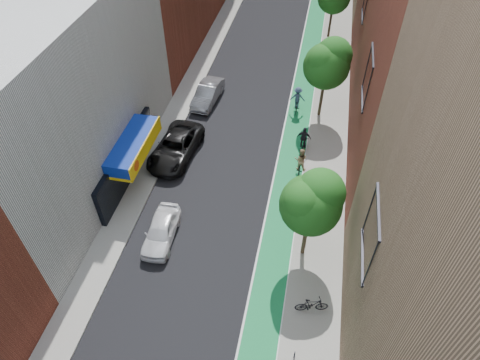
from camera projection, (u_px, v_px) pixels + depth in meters
The scene contains 13 objects.
bike_lane at pixel (302, 100), 36.93m from camera, with size 2.00×68.00×0.01m, color #157845.
sidewalk_left at pixel (190, 87), 38.28m from camera, with size 2.00×68.00×0.15m, color gray.
sidewalk_right at pixel (331, 103), 36.53m from camera, with size 3.00×68.00×0.15m, color gray.
building_left_white at pixel (51, 101), 26.48m from camera, with size 8.00×20.00×12.00m, color silver.
tree_near at pixel (312, 201), 22.35m from camera, with size 3.40×3.36×6.42m.
tree_mid at pixel (328, 63), 31.87m from camera, with size 3.55×3.53×6.74m.
parked_car_white at pixel (161, 231), 25.97m from camera, with size 1.67×4.15×1.41m, color white.
parked_car_black at pixel (176, 147), 31.29m from camera, with size 2.70×5.85×1.63m, color black.
parked_car_silver at pixel (208, 94), 36.27m from camera, with size 1.61×4.63×1.52m, color gray.
cyclist_lane_near at pixel (300, 163), 29.87m from camera, with size 0.88×1.53×2.15m.
cyclist_lane_mid at pixel (303, 143), 31.66m from camera, with size 1.08×1.81×2.12m.
cyclist_lane_far at pixel (297, 100), 35.14m from camera, with size 1.23×1.72×2.20m.
parked_bike_mid at pixel (312, 305), 22.49m from camera, with size 0.51×1.80×1.08m, color black.
Camera 1 is at (4.91, -5.41, 21.28)m, focal length 32.00 mm.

